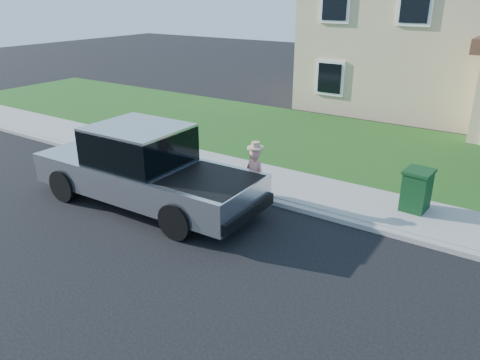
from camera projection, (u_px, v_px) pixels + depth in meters
name	position (u px, v px, depth m)	size (l,w,h in m)	color
ground	(183.00, 244.00, 10.11)	(80.00, 80.00, 0.00)	black
curb	(288.00, 206.00, 11.80)	(40.00, 0.20, 0.12)	gray
sidewalk	(308.00, 191.00, 12.64)	(40.00, 2.00, 0.15)	gray
lawn	(366.00, 149.00, 16.11)	(40.00, 7.00, 0.10)	#154C17
house	(442.00, 38.00, 20.85)	(14.00, 11.30, 6.85)	tan
pickup_truck	(145.00, 169.00, 11.70)	(6.26, 2.42, 2.04)	black
woman	(255.00, 177.00, 11.54)	(0.64, 0.48, 1.73)	#DD8A79
trash_bin	(417.00, 190.00, 11.21)	(0.66, 0.75, 1.02)	#0E3516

